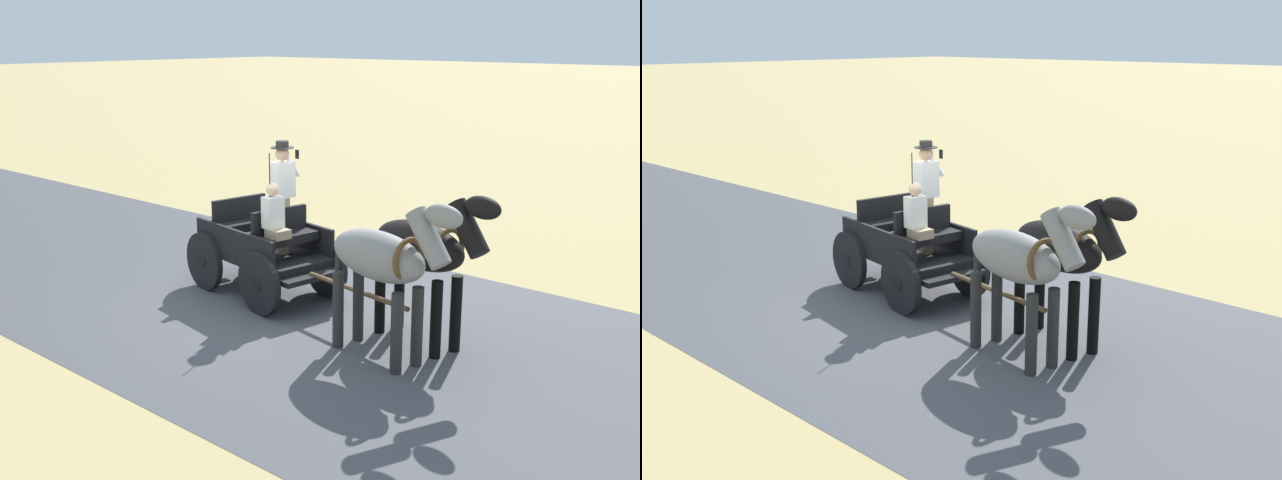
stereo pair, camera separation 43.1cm
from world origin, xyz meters
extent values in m
plane|color=tan|center=(0.00, 0.00, 0.00)|extent=(200.00, 200.00, 0.00)
cube|color=#4C4C51|center=(0.00, 0.00, 0.00)|extent=(6.71, 160.00, 0.01)
cube|color=black|center=(-0.37, -0.46, 0.66)|extent=(1.53, 2.36, 0.12)
cube|color=black|center=(-0.93, -0.37, 0.94)|extent=(0.39, 2.07, 0.44)
cube|color=black|center=(0.19, -0.55, 0.94)|extent=(0.39, 2.07, 0.44)
cube|color=black|center=(-0.18, 0.75, 0.56)|extent=(1.10, 0.41, 0.08)
cube|color=black|center=(-0.56, -1.64, 0.48)|extent=(0.74, 0.31, 0.06)
cube|color=black|center=(-0.27, 0.14, 1.04)|extent=(1.06, 0.52, 0.14)
cube|color=black|center=(-0.30, -0.04, 1.26)|extent=(1.02, 0.24, 0.44)
cube|color=black|center=(-0.45, -0.95, 1.04)|extent=(1.06, 0.52, 0.14)
cube|color=black|center=(-0.48, -1.12, 1.26)|extent=(1.02, 0.24, 0.44)
cylinder|color=black|center=(-0.89, 0.41, 0.48)|extent=(0.25, 0.96, 0.96)
cylinder|color=black|center=(-0.89, 0.41, 0.48)|extent=(0.15, 0.23, 0.21)
cylinder|color=black|center=(0.39, 0.20, 0.48)|extent=(0.25, 0.96, 0.96)
cylinder|color=black|center=(0.39, 0.20, 0.48)|extent=(0.15, 0.23, 0.21)
cylinder|color=black|center=(-1.13, -1.11, 0.48)|extent=(0.25, 0.96, 0.96)
cylinder|color=black|center=(-1.13, -1.11, 0.48)|extent=(0.15, 0.23, 0.21)
cylinder|color=black|center=(0.15, -1.32, 0.48)|extent=(0.25, 0.96, 0.96)
cylinder|color=black|center=(0.15, -1.32, 0.48)|extent=(0.15, 0.23, 0.21)
cylinder|color=brown|center=(-0.02, 1.72, 0.61)|extent=(0.38, 1.99, 0.07)
cylinder|color=black|center=(0.02, 0.09, 1.74)|extent=(0.02, 0.02, 1.30)
cylinder|color=#998466|center=(-0.47, -0.11, 1.17)|extent=(0.22, 0.22, 0.90)
cube|color=silver|center=(-0.47, -0.11, 1.90)|extent=(0.37, 0.27, 0.56)
sphere|color=tan|center=(-0.47, -0.11, 2.30)|extent=(0.22, 0.22, 0.22)
cylinder|color=black|center=(-0.47, -0.11, 2.40)|extent=(0.36, 0.36, 0.01)
cylinder|color=black|center=(-0.47, -0.11, 2.45)|extent=(0.20, 0.20, 0.10)
cylinder|color=silver|center=(-0.64, -0.04, 2.08)|extent=(0.27, 0.12, 0.32)
cube|color=black|center=(-0.69, -0.01, 2.28)|extent=(0.03, 0.07, 0.14)
cube|color=#998466|center=(-0.01, 0.22, 1.18)|extent=(0.33, 0.36, 0.14)
cube|color=silver|center=(-0.03, 0.10, 1.49)|extent=(0.33, 0.24, 0.48)
sphere|color=beige|center=(-0.03, 0.10, 1.84)|extent=(0.20, 0.20, 0.20)
ellipsoid|color=black|center=(-0.27, 2.57, 1.37)|extent=(0.88, 1.64, 0.64)
cylinder|color=black|center=(-0.34, 3.14, 0.53)|extent=(0.15, 0.15, 1.05)
cylinder|color=black|center=(0.02, 3.06, 0.53)|extent=(0.15, 0.15, 1.05)
cylinder|color=black|center=(-0.57, 2.07, 0.53)|extent=(0.15, 0.15, 1.05)
cylinder|color=black|center=(-0.21, 1.99, 0.53)|extent=(0.15, 0.15, 1.05)
cylinder|color=black|center=(-0.10, 3.39, 1.77)|extent=(0.39, 0.69, 0.73)
ellipsoid|color=black|center=(-0.05, 3.61, 2.07)|extent=(0.33, 0.57, 0.28)
cube|color=black|center=(-0.10, 3.37, 1.81)|extent=(0.16, 0.50, 0.56)
cylinder|color=black|center=(-0.43, 1.84, 1.07)|extent=(0.11, 0.11, 0.70)
torus|color=brown|center=(-0.16, 3.10, 1.45)|extent=(0.55, 0.18, 0.55)
ellipsoid|color=gray|center=(0.48, 2.45, 1.37)|extent=(0.80, 1.63, 0.64)
cylinder|color=#272726|center=(0.38, 3.02, 0.53)|extent=(0.15, 0.15, 1.05)
cylinder|color=#272726|center=(0.74, 2.96, 0.53)|extent=(0.15, 0.15, 1.05)
cylinder|color=#272726|center=(0.21, 1.94, 0.53)|extent=(0.15, 0.15, 1.05)
cylinder|color=#272726|center=(0.57, 1.88, 0.53)|extent=(0.15, 0.15, 1.05)
cylinder|color=gray|center=(0.61, 3.28, 1.77)|extent=(0.36, 0.68, 0.73)
ellipsoid|color=gray|center=(0.65, 3.50, 2.07)|extent=(0.30, 0.57, 0.28)
cube|color=#272726|center=(0.61, 3.26, 1.81)|extent=(0.14, 0.51, 0.56)
cylinder|color=#272726|center=(0.36, 1.72, 1.07)|extent=(0.11, 0.11, 0.70)
torus|color=brown|center=(0.56, 2.99, 1.45)|extent=(0.55, 0.16, 0.55)
camera|label=1|loc=(7.93, 7.96, 4.07)|focal=42.75mm
camera|label=2|loc=(7.64, 8.28, 4.07)|focal=42.75mm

